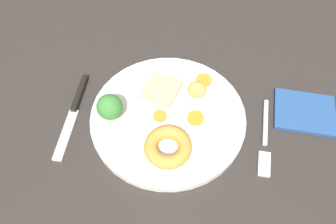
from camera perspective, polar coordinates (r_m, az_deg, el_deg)
The scene contains 12 objects.
dining_table at distance 65.11cm, azimuth -2.66°, elevation -0.98°, with size 120.00×84.00×3.60cm, color #2B2623.
dinner_plate at distance 62.13cm, azimuth -0.00°, elevation -0.88°, with size 28.11×28.11×1.40cm, color silver.
meat_slice_main at distance 64.54cm, azimuth -1.11°, elevation 3.86°, with size 6.71×6.30×0.80cm, color tan.
yorkshire_pudding at distance 56.88cm, azimuth -0.01°, elevation -5.84°, with size 8.08×8.08×2.34cm, color #C68938.
roast_potato_left at distance 63.13cm, azimuth 4.87°, elevation 3.73°, with size 3.61×3.04×3.20cm, color tan.
carrot_coin_front at distance 61.08cm, azimuth 4.62°, elevation -1.02°, with size 3.01×3.01×0.52cm, color orange.
carrot_coin_back at distance 66.41cm, azimuth 6.01°, elevation 5.32°, with size 3.05×3.05×0.56cm, color orange.
carrot_coin_side at distance 61.13cm, azimuth -1.38°, elevation -0.66°, with size 2.37×2.37×0.55cm, color orange.
broccoli_floret at distance 59.20cm, azimuth -9.70°, elevation 0.79°, with size 4.54×4.54×5.80cm.
fork at distance 62.48cm, azimuth 15.89°, elevation -4.36°, with size 2.52×15.31×0.90cm.
knife at distance 65.97cm, azimuth -15.30°, elevation 0.72°, with size 1.93×18.53×1.20cm.
folded_napkin at distance 67.99cm, azimuth 21.85°, elevation -0.03°, with size 11.00×9.00×0.80cm, color navy.
Camera 1 is at (-7.05, 35.02, 56.24)cm, focal length 36.49 mm.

